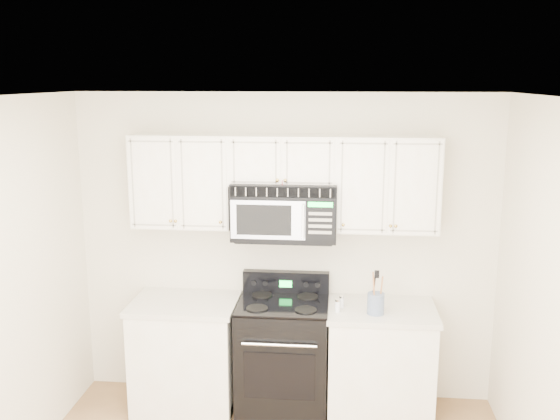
# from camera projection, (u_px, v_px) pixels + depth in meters

# --- Properties ---
(room) EXTENTS (3.51, 3.51, 2.61)m
(room) POSITION_uv_depth(u_px,v_px,m) (258.00, 331.00, 3.55)
(room) COLOR #9F764A
(room) RESTS_ON ground
(base_cabinet_left) EXTENTS (0.86, 0.65, 0.92)m
(base_cabinet_left) POSITION_uv_depth(u_px,v_px,m) (186.00, 357.00, 5.20)
(base_cabinet_left) COLOR white
(base_cabinet_left) RESTS_ON ground
(base_cabinet_right) EXTENTS (0.86, 0.65, 0.92)m
(base_cabinet_right) POSITION_uv_depth(u_px,v_px,m) (380.00, 365.00, 5.05)
(base_cabinet_right) COLOR white
(base_cabinet_right) RESTS_ON ground
(range) EXTENTS (0.73, 0.66, 1.11)m
(range) POSITION_uv_depth(u_px,v_px,m) (283.00, 354.00, 5.12)
(range) COLOR black
(range) RESTS_ON ground
(upper_cabinets) EXTENTS (2.44, 0.37, 0.75)m
(upper_cabinets) POSITION_uv_depth(u_px,v_px,m) (283.00, 177.00, 4.96)
(upper_cabinets) COLOR white
(upper_cabinets) RESTS_ON ground
(microwave) EXTENTS (0.83, 0.46, 0.46)m
(microwave) POSITION_uv_depth(u_px,v_px,m) (285.00, 210.00, 4.96)
(microwave) COLOR black
(microwave) RESTS_ON ground
(utensil_crock) EXTENTS (0.13, 0.13, 0.35)m
(utensil_crock) POSITION_uv_depth(u_px,v_px,m) (376.00, 303.00, 4.81)
(utensil_crock) COLOR slate
(utensil_crock) RESTS_ON base_cabinet_right
(shaker_salt) EXTENTS (0.04, 0.04, 0.10)m
(shaker_salt) POSITION_uv_depth(u_px,v_px,m) (338.00, 305.00, 4.85)
(shaker_salt) COLOR silver
(shaker_salt) RESTS_ON base_cabinet_right
(shaker_pepper) EXTENTS (0.04, 0.04, 0.10)m
(shaker_pepper) POSITION_uv_depth(u_px,v_px,m) (342.00, 302.00, 4.95)
(shaker_pepper) COLOR silver
(shaker_pepper) RESTS_ON base_cabinet_right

